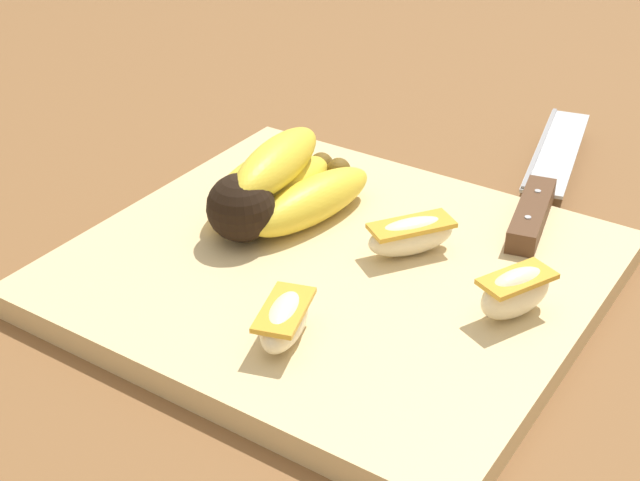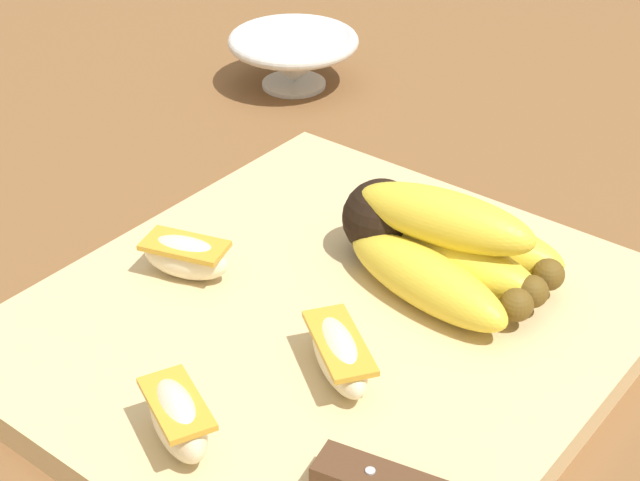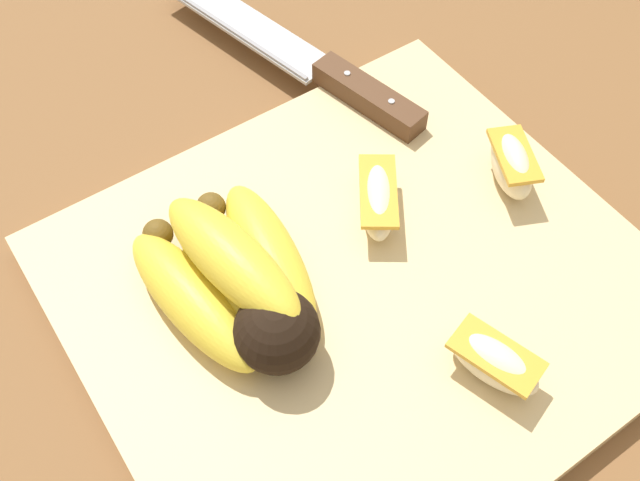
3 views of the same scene
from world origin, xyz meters
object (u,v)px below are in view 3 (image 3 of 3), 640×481
object	(u,v)px
apple_wedge_middle	(511,165)
chefs_knife	(323,70)
banana_bunch	(238,281)
apple_wedge_near	(378,198)
apple_wedge_far	(494,361)

from	to	relation	value
apple_wedge_middle	chefs_knife	bearing A→B (deg)	-74.29
banana_bunch	apple_wedge_near	bearing A→B (deg)	-175.67
chefs_knife	banana_bunch	bearing A→B (deg)	41.49
apple_wedge_near	chefs_knife	bearing A→B (deg)	-109.31
chefs_knife	apple_wedge_far	bearing A→B (deg)	76.67
banana_bunch	apple_wedge_far	xyz separation A→B (m)	(-0.10, 0.13, -0.01)
apple_wedge_near	apple_wedge_middle	xyz separation A→B (m)	(-0.09, 0.03, 0.00)
chefs_knife	apple_wedge_near	size ratio (longest dim) A/B	4.01
banana_bunch	apple_wedge_middle	bearing A→B (deg)	173.93
banana_bunch	chefs_knife	distance (m)	0.22
apple_wedge_far	apple_wedge_middle	bearing A→B (deg)	-136.60
chefs_knife	apple_wedge_middle	world-z (taller)	apple_wedge_middle
chefs_knife	apple_wedge_far	xyz separation A→B (m)	(0.06, 0.27, 0.01)
banana_bunch	apple_wedge_far	bearing A→B (deg)	127.73
banana_bunch	apple_wedge_near	size ratio (longest dim) A/B	2.11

